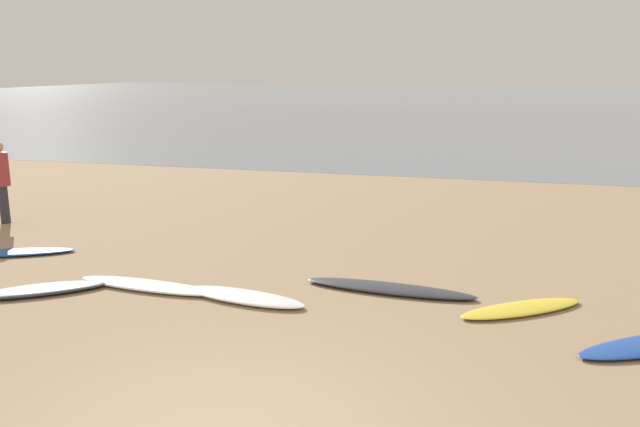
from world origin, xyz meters
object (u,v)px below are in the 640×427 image
object	(u,v)px
surfboard_4	(244,297)
person_1	(1,175)
surfboard_5	(390,288)
surfboard_6	(521,309)
surfboard_2	(40,290)
surfboard_1	(15,252)
surfboard_3	(149,286)

from	to	relation	value
surfboard_4	person_1	bearing A→B (deg)	164.64
surfboard_5	surfboard_6	bearing A→B (deg)	-5.75
surfboard_5	surfboard_6	world-z (taller)	surfboard_5
surfboard_2	surfboard_6	size ratio (longest dim) A/B	1.02
surfboard_1	surfboard_4	distance (m)	4.91
surfboard_4	surfboard_6	xyz separation A→B (m)	(3.83, 0.56, -0.01)
surfboard_2	surfboard_4	bearing A→B (deg)	-25.65
surfboard_6	surfboard_4	bearing A→B (deg)	153.42
surfboard_4	surfboard_6	world-z (taller)	surfboard_4
surfboard_2	surfboard_3	xyz separation A→B (m)	(1.45, 0.58, -0.01)
surfboard_6	surfboard_3	bearing A→B (deg)	150.06
surfboard_4	person_1	xyz separation A→B (m)	(-6.63, 3.05, 0.98)
surfboard_4	surfboard_1	bearing A→B (deg)	176.41
surfboard_1	surfboard_6	bearing A→B (deg)	-28.36
surfboard_4	surfboard_5	bearing A→B (deg)	33.76
surfboard_1	surfboard_3	world-z (taller)	surfboard_3
surfboard_6	person_1	bearing A→B (deg)	131.68
surfboard_1	surfboard_5	distance (m)	6.76
surfboard_2	person_1	bearing A→B (deg)	100.72
surfboard_2	surfboard_5	distance (m)	5.18
person_1	surfboard_6	bearing A→B (deg)	65.03
surfboard_3	surfboard_6	xyz separation A→B (m)	(5.41, 0.47, -0.01)
surfboard_1	surfboard_3	bearing A→B (deg)	-42.25
surfboard_5	person_1	bearing A→B (deg)	170.14
surfboard_1	person_1	bearing A→B (deg)	108.57
surfboard_6	surfboard_2	bearing A→B (deg)	153.77
surfboard_3	surfboard_4	bearing A→B (deg)	0.99
surfboard_3	surfboard_5	xyz separation A→B (m)	(3.54, 0.80, 0.00)
surfboard_5	person_1	world-z (taller)	person_1
surfboard_3	person_1	xyz separation A→B (m)	(-5.06, 2.96, 0.98)
surfboard_1	surfboard_6	xyz separation A→B (m)	(8.62, -0.54, -0.00)
surfboard_2	surfboard_6	world-z (taller)	surfboard_2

